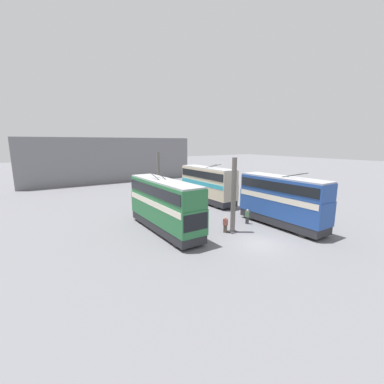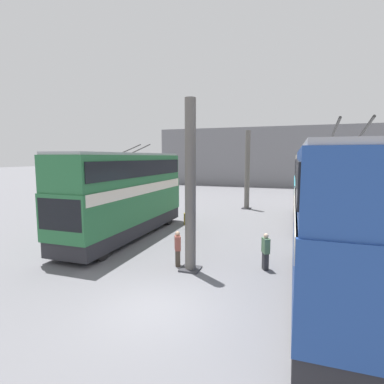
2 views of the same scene
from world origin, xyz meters
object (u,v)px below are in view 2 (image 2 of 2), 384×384
Objects in this scene: bus_left_far at (313,184)px; oil_drum at (188,219)px; bus_left_near at (336,217)px; bus_right_mid at (126,190)px; person_aisle_foreground at (178,248)px; person_by_left_row at (266,251)px.

bus_left_far is 11.98× the size of oil_drum.
bus_left_near is 0.88× the size of bus_right_mid.
bus_left_far reaches higher than person_aisle_foreground.
bus_left_far is 6.29× the size of person_by_left_row.
bus_left_far is 6.40× the size of person_aisle_foreground.
bus_left_near reaches higher than bus_right_mid.
bus_right_mid reaches higher than person_by_left_row.
bus_left_near is 6.06× the size of person_aisle_foreground.
person_by_left_row reaches higher than oil_drum.
bus_left_far reaches higher than bus_right_mid.
bus_left_near is at bearing -138.38° from oil_drum.
person_by_left_row is at bearing -108.18° from bus_right_mid.
bus_left_far is 0.92× the size of bus_right_mid.
person_aisle_foreground is 0.98× the size of person_by_left_row.
oil_drum is at bearing 105.19° from person_by_left_row.
bus_right_mid is at bearing 64.11° from bus_left_near.
bus_right_mid is 6.81× the size of person_by_left_row.
person_by_left_row reaches higher than person_aisle_foreground.
bus_right_mid is at bearing 124.78° from bus_left_far.
bus_left_near is at bearing -42.23° from person_aisle_foreground.
bus_right_mid is 6.22m from person_aisle_foreground.
bus_left_near is 5.96× the size of person_by_left_row.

